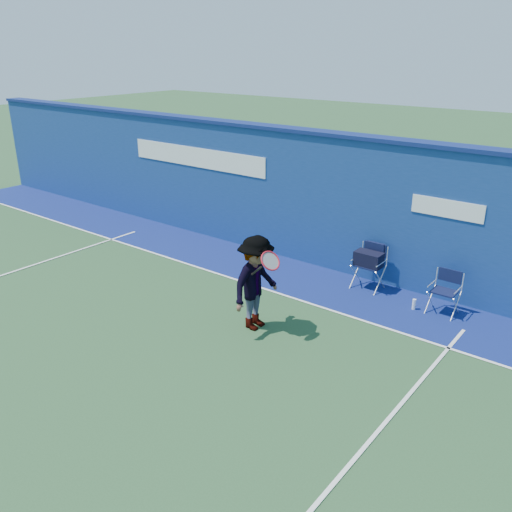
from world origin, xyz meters
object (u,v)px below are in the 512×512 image
Objects in this scene: directors_chair_right at (443,301)px; water_bottle at (414,304)px; tennis_player at (256,283)px; directors_chair_left at (369,270)px.

directors_chair_right reaches higher than water_bottle.
directors_chair_right is 3.67m from tennis_player.
tennis_player is (-2.01, -2.43, 0.77)m from water_bottle.
tennis_player reaches higher than water_bottle.
water_bottle is at bearing -17.00° from directors_chair_left.
tennis_player reaches higher than directors_chair_right.
directors_chair_left is 1.27m from water_bottle.
tennis_player is at bearing -106.51° from directors_chair_left.
directors_chair_right is at bearing 21.10° from water_bottle.
directors_chair_left is at bearing 174.12° from directors_chair_right.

